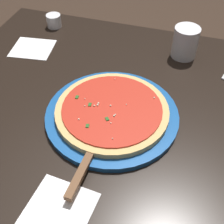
{
  "coord_description": "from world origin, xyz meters",
  "views": [
    {
      "loc": [
        0.21,
        -0.56,
        1.32
      ],
      "look_at": [
        0.04,
        -0.01,
        0.74
      ],
      "focal_mm": 49.21,
      "sensor_mm": 36.0,
      "label": 1
    }
  ],
  "objects_px": {
    "serving_plate": "(112,115)",
    "pizza": "(112,111)",
    "cup_small_sauce": "(54,21)",
    "napkin_loose_left": "(59,210)",
    "napkin_folded_right": "(33,48)",
    "pizza_server": "(87,161)",
    "cup_tall_drink": "(185,42)"
  },
  "relations": [
    {
      "from": "serving_plate",
      "to": "pizza",
      "type": "relative_size",
      "value": 1.18
    },
    {
      "from": "cup_small_sauce",
      "to": "napkin_loose_left",
      "type": "height_order",
      "value": "cup_small_sauce"
    },
    {
      "from": "pizza",
      "to": "napkin_folded_right",
      "type": "height_order",
      "value": "pizza"
    },
    {
      "from": "serving_plate",
      "to": "cup_small_sauce",
      "type": "distance_m",
      "value": 0.53
    },
    {
      "from": "cup_small_sauce",
      "to": "napkin_loose_left",
      "type": "relative_size",
      "value": 0.4
    },
    {
      "from": "napkin_folded_right",
      "to": "pizza_server",
      "type": "bearing_deg",
      "value": -48.66
    },
    {
      "from": "napkin_folded_right",
      "to": "napkin_loose_left",
      "type": "bearing_deg",
      "value": -57.53
    },
    {
      "from": "cup_small_sauce",
      "to": "napkin_folded_right",
      "type": "bearing_deg",
      "value": -93.57
    },
    {
      "from": "serving_plate",
      "to": "cup_small_sauce",
      "type": "xyz_separation_m",
      "value": [
        -0.35,
        0.39,
        0.02
      ]
    },
    {
      "from": "cup_small_sauce",
      "to": "napkin_folded_right",
      "type": "xyz_separation_m",
      "value": [
        -0.01,
        -0.16,
        -0.02
      ]
    },
    {
      "from": "cup_small_sauce",
      "to": "serving_plate",
      "type": "bearing_deg",
      "value": -48.26
    },
    {
      "from": "pizza",
      "to": "pizza_server",
      "type": "xyz_separation_m",
      "value": [
        -0.01,
        -0.17,
        -0.0
      ]
    },
    {
      "from": "pizza_server",
      "to": "napkin_folded_right",
      "type": "relative_size",
      "value": 1.62
    },
    {
      "from": "napkin_loose_left",
      "to": "pizza_server",
      "type": "bearing_deg",
      "value": 80.95
    },
    {
      "from": "serving_plate",
      "to": "cup_tall_drink",
      "type": "xyz_separation_m",
      "value": [
        0.14,
        0.34,
        0.04
      ]
    },
    {
      "from": "serving_plate",
      "to": "pizza_server",
      "type": "relative_size",
      "value": 1.61
    },
    {
      "from": "serving_plate",
      "to": "napkin_folded_right",
      "type": "distance_m",
      "value": 0.43
    },
    {
      "from": "cup_small_sauce",
      "to": "napkin_loose_left",
      "type": "bearing_deg",
      "value": -64.67
    },
    {
      "from": "cup_small_sauce",
      "to": "napkin_folded_right",
      "type": "height_order",
      "value": "cup_small_sauce"
    },
    {
      "from": "pizza_server",
      "to": "cup_small_sauce",
      "type": "bearing_deg",
      "value": 121.46
    },
    {
      "from": "pizza_server",
      "to": "napkin_loose_left",
      "type": "xyz_separation_m",
      "value": [
        -0.02,
        -0.12,
        -0.02
      ]
    },
    {
      "from": "cup_tall_drink",
      "to": "serving_plate",
      "type": "bearing_deg",
      "value": -112.5
    },
    {
      "from": "serving_plate",
      "to": "napkin_folded_right",
      "type": "xyz_separation_m",
      "value": [
        -0.36,
        0.23,
        -0.01
      ]
    },
    {
      "from": "cup_small_sauce",
      "to": "napkin_loose_left",
      "type": "xyz_separation_m",
      "value": [
        0.32,
        -0.68,
        -0.02
      ]
    },
    {
      "from": "cup_tall_drink",
      "to": "napkin_loose_left",
      "type": "height_order",
      "value": "cup_tall_drink"
    },
    {
      "from": "cup_small_sauce",
      "to": "pizza",
      "type": "bearing_deg",
      "value": -48.26
    },
    {
      "from": "pizza_server",
      "to": "napkin_folded_right",
      "type": "bearing_deg",
      "value": 131.34
    },
    {
      "from": "cup_tall_drink",
      "to": "napkin_loose_left",
      "type": "distance_m",
      "value": 0.66
    },
    {
      "from": "napkin_loose_left",
      "to": "serving_plate",
      "type": "bearing_deg",
      "value": 84.72
    },
    {
      "from": "pizza",
      "to": "napkin_folded_right",
      "type": "xyz_separation_m",
      "value": [
        -0.36,
        0.23,
        -0.02
      ]
    },
    {
      "from": "pizza",
      "to": "napkin_loose_left",
      "type": "height_order",
      "value": "pizza"
    },
    {
      "from": "pizza_server",
      "to": "napkin_loose_left",
      "type": "relative_size",
      "value": 1.63
    }
  ]
}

